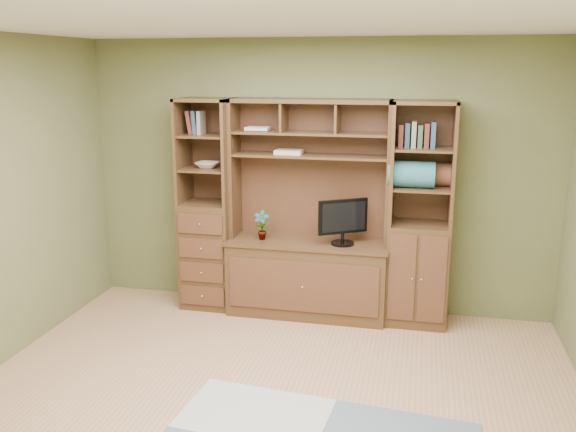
% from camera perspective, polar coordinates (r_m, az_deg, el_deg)
% --- Properties ---
extents(room, '(4.60, 4.10, 2.64)m').
position_cam_1_polar(room, '(3.97, -2.21, -1.32)').
color(room, tan).
rests_on(room, ground).
extents(center_hutch, '(1.54, 0.53, 2.05)m').
position_cam_1_polar(center_hutch, '(5.69, 1.88, 0.49)').
color(center_hutch, '#4A2F1A').
rests_on(center_hutch, ground).
extents(left_tower, '(0.50, 0.45, 2.05)m').
position_cam_1_polar(left_tower, '(5.98, -7.50, 1.05)').
color(left_tower, '#4A2F1A').
rests_on(left_tower, ground).
extents(right_tower, '(0.55, 0.45, 2.05)m').
position_cam_1_polar(right_tower, '(5.63, 12.26, 0.05)').
color(right_tower, '#4A2F1A').
rests_on(right_tower, ground).
extents(monitor, '(0.52, 0.44, 0.59)m').
position_cam_1_polar(monitor, '(5.60, 5.17, 0.23)').
color(monitor, black).
rests_on(monitor, center_hutch).
extents(orchid, '(0.15, 0.10, 0.28)m').
position_cam_1_polar(orchid, '(5.78, -2.50, -0.87)').
color(orchid, '#AE433B').
rests_on(orchid, center_hutch).
extents(magazines, '(0.25, 0.18, 0.04)m').
position_cam_1_polar(magazines, '(5.71, 0.10, 6.02)').
color(magazines, beige).
rests_on(magazines, center_hutch).
extents(bowl, '(0.22, 0.22, 0.05)m').
position_cam_1_polar(bowl, '(5.91, -7.56, 4.76)').
color(bowl, beige).
rests_on(bowl, left_tower).
extents(blanket_teal, '(0.41, 0.23, 0.23)m').
position_cam_1_polar(blanket_teal, '(5.51, 11.48, 3.84)').
color(blanket_teal, '#2C6B73').
rests_on(blanket_teal, right_tower).
extents(blanket_red, '(0.37, 0.21, 0.21)m').
position_cam_1_polar(blanket_red, '(5.64, 13.35, 3.83)').
color(blanket_red, brown).
rests_on(blanket_red, right_tower).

